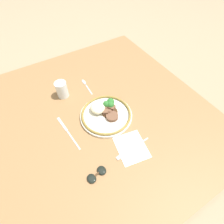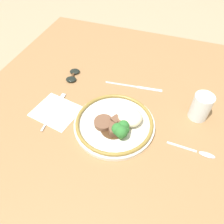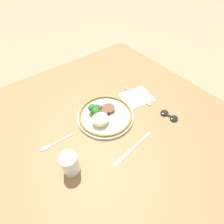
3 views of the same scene
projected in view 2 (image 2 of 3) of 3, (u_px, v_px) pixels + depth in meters
name	position (u px, v px, depth m)	size (l,w,h in m)	color
ground_plane	(131.00, 123.00, 0.79)	(8.00, 8.00, 0.00)	#998466
dining_table	(131.00, 120.00, 0.78)	(1.22, 1.21, 0.03)	olive
napkin	(56.00, 111.00, 0.79)	(0.18, 0.16, 0.00)	white
plate	(116.00, 123.00, 0.73)	(0.27, 0.27, 0.07)	silver
juice_glass	(200.00, 108.00, 0.74)	(0.07, 0.07, 0.10)	#F4AD19
fork	(56.00, 107.00, 0.80)	(0.02, 0.19, 0.00)	silver
knife	(136.00, 87.00, 0.87)	(0.23, 0.03, 0.00)	silver
spoon	(200.00, 153.00, 0.67)	(0.15, 0.02, 0.01)	silver
sunglasses	(73.00, 75.00, 0.91)	(0.06, 0.10, 0.01)	black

